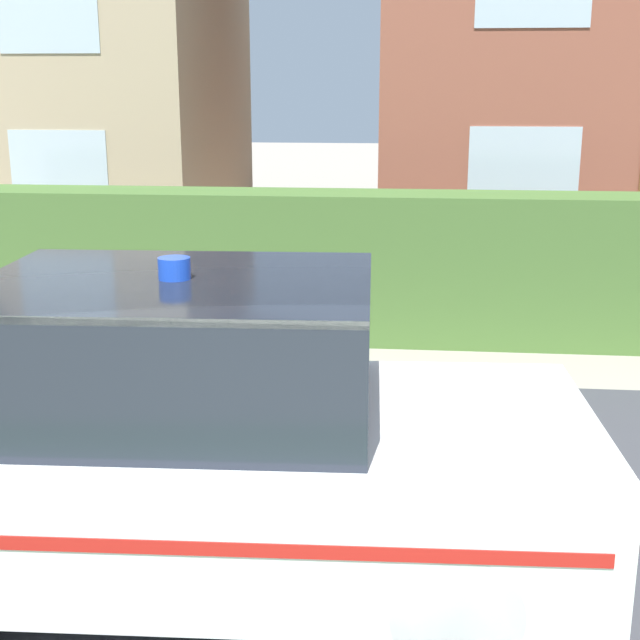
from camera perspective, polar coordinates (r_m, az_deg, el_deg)
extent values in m
cube|color=#424247|center=(5.97, 8.78, -12.06)|extent=(28.00, 5.07, 0.01)
cube|color=#4C7233|center=(9.59, -0.58, 3.49)|extent=(10.15, 0.79, 1.58)
cylinder|color=black|center=(4.42, 8.67, -17.78)|extent=(0.64, 0.23, 0.63)
cylinder|color=black|center=(5.79, 7.31, -9.37)|extent=(0.64, 0.23, 0.63)
cylinder|color=black|center=(6.16, -17.29, -8.45)|extent=(0.64, 0.23, 0.63)
cube|color=white|center=(5.03, -6.82, -9.94)|extent=(4.17, 1.93, 0.82)
cube|color=#232833|center=(4.79, -9.10, -1.53)|extent=(2.10, 1.67, 0.71)
cube|color=white|center=(4.71, -9.27, 2.38)|extent=(2.10, 1.67, 0.04)
cube|color=red|center=(4.22, -9.01, -14.22)|extent=(3.89, 0.17, 0.07)
cube|color=red|center=(5.81, -5.31, -5.72)|extent=(3.89, 0.17, 0.07)
cylinder|color=blue|center=(4.69, -9.31, 3.29)|extent=(0.17, 0.17, 0.11)
cube|color=silver|center=(13.17, -16.33, 8.76)|extent=(1.40, 0.02, 1.30)
cube|color=silver|center=(13.15, -17.10, 18.84)|extent=(1.40, 0.02, 1.30)
cube|color=silver|center=(11.82, 12.86, 8.83)|extent=(1.40, 0.02, 1.30)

